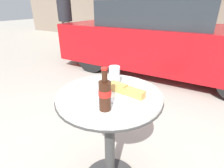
% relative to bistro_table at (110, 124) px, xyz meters
% --- Properties ---
extents(bistro_table, '(0.64, 0.64, 0.78)m').
position_rel_bistro_table_xyz_m(bistro_table, '(0.00, 0.00, 0.00)').
color(bistro_table, '#333333').
rests_on(bistro_table, ground_plane).
extents(cola_bottle_left, '(0.06, 0.06, 0.22)m').
position_rel_bistro_table_xyz_m(cola_bottle_left, '(0.07, -0.16, 0.31)').
color(cola_bottle_left, '#33190F').
rests_on(cola_bottle_left, bistro_table).
extents(drinking_glass, '(0.07, 0.07, 0.13)m').
position_rel_bistro_table_xyz_m(drinking_glass, '(-0.04, 0.13, 0.28)').
color(drinking_glass, '#C68923').
rests_on(drinking_glass, bistro_table).
extents(lunch_plate_near, '(0.24, 0.24, 0.07)m').
position_rel_bistro_table_xyz_m(lunch_plate_near, '(0.09, 0.02, 0.24)').
color(lunch_plate_near, white).
rests_on(lunch_plate_near, bistro_table).
extents(parked_car, '(4.04, 1.70, 1.33)m').
position_rel_bistro_table_xyz_m(parked_car, '(-0.35, 2.71, 0.09)').
color(parked_car, '#9E0F14').
rests_on(parked_car, ground_plane).
extents(pedestrian, '(0.36, 0.36, 1.77)m').
position_rel_bistro_table_xyz_m(pedestrian, '(-3.10, 2.90, 0.45)').
color(pedestrian, brown).
rests_on(pedestrian, ground_plane).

